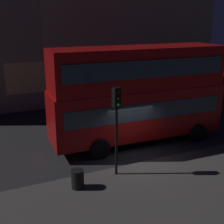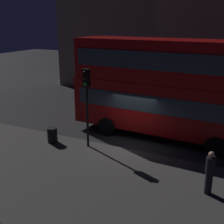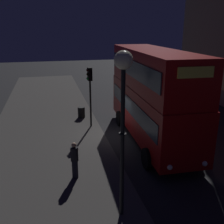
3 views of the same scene
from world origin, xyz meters
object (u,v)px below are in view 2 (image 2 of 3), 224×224
object	(u,v)px
traffic_light_near_kerb	(87,92)
litter_bin	(52,135)
double_decker_bus	(161,84)
pedestrian	(210,172)

from	to	relation	value
traffic_light_near_kerb	litter_bin	bearing A→B (deg)	-177.66
double_decker_bus	traffic_light_near_kerb	world-z (taller)	double_decker_bus
double_decker_bus	traffic_light_near_kerb	size ratio (longest dim) A/B	2.49
traffic_light_near_kerb	pedestrian	distance (m)	6.76
pedestrian	traffic_light_near_kerb	bearing A→B (deg)	-151.92
litter_bin	traffic_light_near_kerb	bearing A→B (deg)	11.19
pedestrian	litter_bin	size ratio (longest dim) A/B	2.11
litter_bin	pedestrian	bearing A→B (deg)	-9.36
traffic_light_near_kerb	double_decker_bus	bearing A→B (deg)	40.10
double_decker_bus	pedestrian	size ratio (longest dim) A/B	5.82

